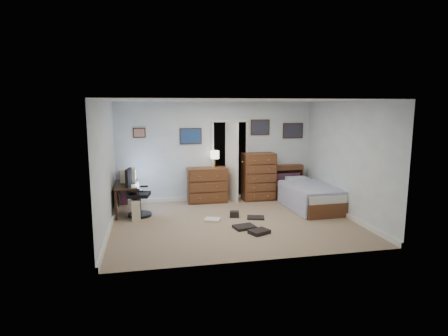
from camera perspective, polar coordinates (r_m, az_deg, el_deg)
The scene contains 15 objects.
floor at distance 7.89m, azimuth 1.48°, elevation -8.30°, with size 5.00×4.00×0.02m, color gray.
computer_desk at distance 8.72m, azimuth -15.09°, elevation -3.34°, with size 0.58×1.18×0.67m.
crt_monitor at distance 8.80m, azimuth -14.46°, elevation -1.09°, with size 0.36×0.33×0.32m.
keyboard at distance 8.33m, azimuth -13.50°, elevation -2.71°, with size 0.13×0.36×0.02m, color beige.
pc_tower at distance 8.25m, azimuth -13.27°, elevation -6.23°, with size 0.20×0.38×0.40m.
office_chair at distance 8.41m, azimuth -13.17°, elevation -4.47°, with size 0.60×0.60×1.05m.
media_stack at distance 9.50m, azimuth -15.04°, elevation -2.88°, with size 0.17×0.17×0.84m, color maroon.
low_dresser at distance 9.41m, azimuth -2.61°, elevation -2.58°, with size 0.98×0.49×0.87m, color brown.
table_lamp at distance 9.32m, azimuth -1.43°, elevation 1.96°, with size 0.22×0.22×0.42m.
doorway at distance 9.90m, azimuth 0.51°, elevation 1.37°, with size 0.96×1.12×2.05m.
tall_dresser at distance 9.64m, azimuth 5.26°, elevation -1.29°, with size 0.82×0.48×1.21m, color brown.
headboard_bookcase at distance 10.02m, azimuth 9.27°, elevation -1.83°, with size 0.97×0.30×0.86m.
bed at distance 9.09m, azimuth 12.77°, elevation -4.19°, with size 1.06×1.90×0.61m.
wall_posters at distance 9.59m, azimuth 2.19°, elevation 5.57°, with size 4.38×0.04×0.60m.
floor_clutter at distance 7.69m, azimuth 2.93°, elevation -8.44°, with size 1.35×1.44×0.13m.
Camera 1 is at (-1.70, -7.32, 2.39)m, focal length 30.00 mm.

